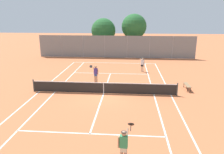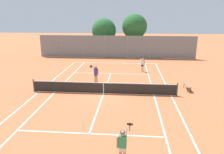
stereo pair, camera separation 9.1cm
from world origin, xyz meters
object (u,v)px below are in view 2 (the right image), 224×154
tennis_net (103,88)px  tree_behind_right (134,27)px  player_far_left (96,73)px  tree_behind_left (104,31)px  player_near_side (123,145)px  player_far_right (143,64)px  courtside_bench (187,85)px  loose_tennis_ball_1 (148,70)px  loose_tennis_ball_0 (141,66)px

tennis_net → tree_behind_right: (2.58, 18.28, 3.89)m
tennis_net → player_far_left: size_ratio=6.76×
tree_behind_left → player_near_side: bearing=-81.4°
player_near_side → tree_behind_right: bearing=88.6°
player_near_side → player_far_right: size_ratio=1.11×
tree_behind_right → courtside_bench: bearing=-74.9°
courtside_bench → tree_behind_left: tree_behind_left is taller
player_far_left → player_far_right: size_ratio=1.11×
player_far_left → loose_tennis_ball_1: player_far_left is taller
tennis_net → player_far_right: bearing=64.8°
player_far_right → tree_behind_right: 11.35m
player_far_right → loose_tennis_ball_1: player_far_right is taller
tennis_net → courtside_bench: tennis_net is taller
player_far_left → tree_behind_right: tree_behind_right is taller
courtside_bench → tree_behind_right: size_ratio=0.23×
player_near_side → loose_tennis_ball_0: (1.61, 19.06, -0.89)m
player_near_side → tree_behind_right: tree_behind_right is taller
courtside_bench → tennis_net: bearing=-168.1°
tennis_net → player_near_side: player_near_side is taller
tennis_net → tree_behind_left: (-2.21, 18.54, 3.24)m
loose_tennis_ball_0 → tree_behind_right: (-0.95, 7.95, 4.37)m
loose_tennis_ball_0 → courtside_bench: size_ratio=0.04×
player_far_left → courtside_bench: size_ratio=1.18×
player_far_right → loose_tennis_ball_0: (-0.02, 2.80, -0.88)m
loose_tennis_ball_1 → tennis_net: bearing=-117.3°
tennis_net → player_far_left: bearing=110.2°
courtside_bench → tree_behind_right: 17.84m
player_near_side → courtside_bench: (5.20, 10.22, -0.52)m
tennis_net → player_far_left: player_far_left is taller
player_far_right → loose_tennis_ball_0: player_far_right is taller
player_far_left → loose_tennis_ball_0: player_far_left is taller
loose_tennis_ball_0 → tennis_net: bearing=-108.8°
player_near_side → tree_behind_right: (0.66, 27.01, 3.47)m
player_near_side → player_far_left: bearing=104.5°
player_far_right → loose_tennis_ball_0: bearing=90.4°
tree_behind_left → tennis_net: bearing=-83.2°
tennis_net → loose_tennis_ball_1: (4.28, 8.30, -0.48)m
loose_tennis_ball_1 → tree_behind_left: 12.68m
player_near_side → loose_tennis_ball_1: size_ratio=26.88×
loose_tennis_ball_0 → loose_tennis_ball_1: bearing=-69.7°
tennis_net → courtside_bench: 7.27m
loose_tennis_ball_1 → courtside_bench: courtside_bench is taller
tennis_net → player_far_right: size_ratio=7.50×
player_far_right → player_near_side: bearing=-95.7°
loose_tennis_ball_0 → tree_behind_left: tree_behind_left is taller
tennis_net → loose_tennis_ball_1: size_ratio=181.82×
tennis_net → tree_behind_left: tree_behind_left is taller
courtside_bench → loose_tennis_ball_1: bearing=112.6°
loose_tennis_ball_1 → tree_behind_right: 11.03m
player_near_side → player_far_right: bearing=84.3°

